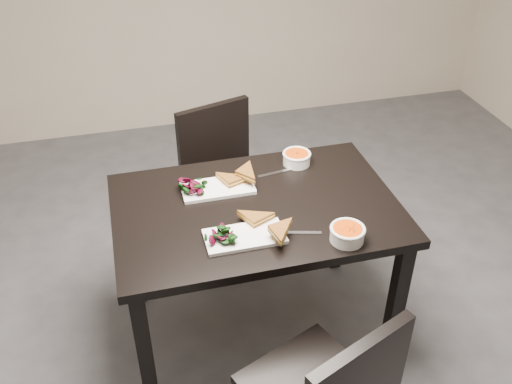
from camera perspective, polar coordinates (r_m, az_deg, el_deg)
ground at (r=2.75m, az=1.19°, el=-17.23°), size 5.00×5.00×0.00m
table at (r=2.47m, az=0.00°, el=-3.22°), size 1.20×0.80×0.75m
chair_far at (r=3.10m, az=-3.15°, el=1.82°), size 0.52×0.52×0.85m
plate_near at (r=2.23m, az=-1.14°, el=-4.48°), size 0.31×0.16×0.02m
sandwich_near at (r=2.24m, az=0.38°, el=-3.32°), size 0.19×0.17×0.05m
salad_near at (r=2.20m, az=-3.69°, el=-4.29°), size 0.10×0.09×0.04m
soup_bowl_near at (r=2.23m, az=9.12°, el=-4.07°), size 0.14×0.14×0.06m
cutlery_near at (r=2.27m, az=4.31°, el=-4.07°), size 0.18×0.06×0.00m
plate_far at (r=2.51m, az=-3.85°, el=0.40°), size 0.32×0.16×0.02m
sandwich_far at (r=2.49m, az=-2.35°, el=1.07°), size 0.19×0.16×0.05m
salad_far at (r=2.48m, az=-6.14°, el=0.64°), size 0.10×0.09×0.04m
soup_bowl_far at (r=2.68m, az=4.09°, el=3.47°), size 0.13×0.13×0.06m
cutlery_far at (r=2.62m, az=1.99°, el=1.94°), size 0.18×0.04×0.00m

